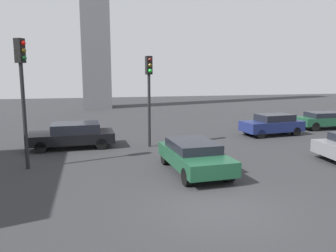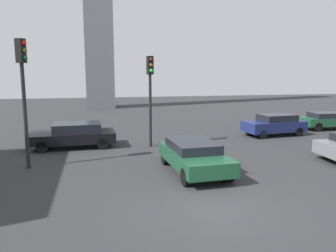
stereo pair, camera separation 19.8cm
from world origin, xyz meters
name	(u,v)px [view 1 (the left image)]	position (x,y,z in m)	size (l,w,h in m)	color
ground_plane	(217,207)	(0.00, 0.00, 0.00)	(97.58, 97.58, 0.00)	#2D2D30
traffic_light_0	(149,84)	(-0.50, 8.95, 3.53)	(0.38, 0.48, 5.06)	black
traffic_light_2	(22,80)	(-6.46, 5.88, 3.84)	(0.49, 0.44, 5.55)	black
car_2	(73,135)	(-4.72, 9.71, 0.73)	(4.68, 2.27, 1.37)	black
car_3	(326,120)	(13.45, 11.82, 0.70)	(4.40, 1.93, 1.27)	#19472D
car_4	(194,155)	(0.46, 3.73, 0.71)	(2.18, 4.50, 1.29)	#19472D
car_5	(272,124)	(8.16, 10.45, 0.74)	(4.24, 2.17, 1.42)	navy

